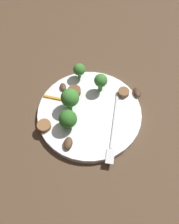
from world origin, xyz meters
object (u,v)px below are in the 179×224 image
object	(u,v)px
plate	(90,114)
sausage_slice_2	(74,91)
broccoli_floret_3	(79,70)
broccoli_floret_0	(69,99)
mushroom_1	(137,92)
sausage_slice_1	(124,92)
broccoli_floret_2	(68,119)
broccoli_floret_1	(101,81)
sausage_slice_0	(44,126)
mushroom_0	(68,143)
mushroom_3	(63,87)
pepper_strip_0	(54,98)
fork	(113,133)

from	to	relation	value
plate	sausage_slice_2	bearing A→B (deg)	-128.04
broccoli_floret_3	sausage_slice_2	size ratio (longest dim) A/B	1.40
broccoli_floret_0	mushroom_1	bearing A→B (deg)	122.17
sausage_slice_1	broccoli_floret_2	bearing A→B (deg)	-38.39
broccoli_floret_1	sausage_slice_2	bearing A→B (deg)	-62.86
sausage_slice_0	sausage_slice_2	distance (m)	0.12
broccoli_floret_1	sausage_slice_0	size ratio (longest dim) A/B	1.67
sausage_slice_0	mushroom_0	world-z (taller)	mushroom_0
broccoli_floret_1	mushroom_3	xyz separation A→B (m)	(0.02, -0.09, -0.03)
broccoli_floret_2	pepper_strip_0	bearing A→B (deg)	-135.77
broccoli_floret_3	mushroom_1	world-z (taller)	broccoli_floret_3
mushroom_3	sausage_slice_1	bearing A→B (deg)	100.48
broccoli_floret_3	sausage_slice_1	distance (m)	0.12
sausage_slice_0	mushroom_1	xyz separation A→B (m)	(-0.16, 0.18, -0.00)
fork	broccoli_floret_0	distance (m)	0.13
sausage_slice_0	broccoli_floret_3	bearing A→B (deg)	169.43
mushroom_1	fork	bearing A→B (deg)	-12.71
broccoli_floret_0	mushroom_0	world-z (taller)	broccoli_floret_0
plate	mushroom_1	bearing A→B (deg)	132.04
sausage_slice_2	pepper_strip_0	distance (m)	0.05
mushroom_1	mushroom_3	bearing A→B (deg)	-78.03
broccoli_floret_3	pepper_strip_0	size ratio (longest dim) A/B	0.83
fork	mushroom_1	world-z (taller)	mushroom_1
fork	sausage_slice_1	distance (m)	0.11
plate	sausage_slice_1	distance (m)	0.10
broccoli_floret_3	sausage_slice_2	world-z (taller)	broccoli_floret_3
sausage_slice_2	broccoli_floret_0	bearing A→B (deg)	7.11
fork	sausage_slice_2	size ratio (longest dim) A/B	5.53
fork	pepper_strip_0	size ratio (longest dim) A/B	3.28
sausage_slice_1	sausage_slice_2	size ratio (longest dim) A/B	0.85
broccoli_floret_1	mushroom_0	size ratio (longest dim) A/B	1.74
fork	pepper_strip_0	bearing A→B (deg)	-115.40
broccoli_floret_1	sausage_slice_0	distance (m)	0.17
broccoli_floret_0	sausage_slice_2	bearing A→B (deg)	-172.89
broccoli_floret_1	pepper_strip_0	size ratio (longest dim) A/B	0.98
mushroom_0	mushroom_1	size ratio (longest dim) A/B	1.00
plate	sausage_slice_1	size ratio (longest dim) A/B	9.02
broccoli_floret_2	sausage_slice_2	world-z (taller)	broccoli_floret_2
broccoli_floret_1	mushroom_1	bearing A→B (deg)	99.74
sausage_slice_1	mushroom_3	bearing A→B (deg)	-79.52
sausage_slice_1	fork	bearing A→B (deg)	1.74
broccoli_floret_3	plate	bearing A→B (deg)	31.05
broccoli_floret_3	broccoli_floret_1	bearing A→B (deg)	70.02
sausage_slice_0	sausage_slice_2	bearing A→B (deg)	162.73
pepper_strip_0	broccoli_floret_1	bearing A→B (deg)	120.67
pepper_strip_0	sausage_slice_2	bearing A→B (deg)	125.20
mushroom_1	broccoli_floret_2	bearing A→B (deg)	-43.85
broccoli_floret_1	mushroom_1	xyz separation A→B (m)	(-0.02, 0.09, -0.03)
broccoli_floret_0	pepper_strip_0	distance (m)	0.06
broccoli_floret_2	mushroom_0	bearing A→B (deg)	18.51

